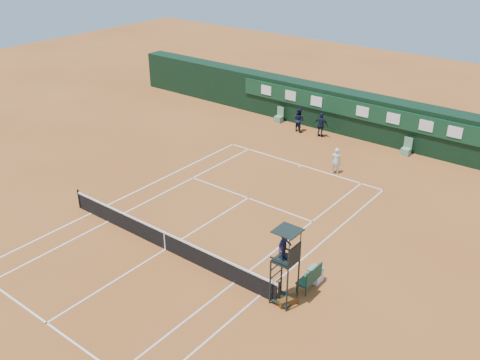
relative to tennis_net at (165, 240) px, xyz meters
name	(u,v)px	position (x,y,z in m)	size (l,w,h in m)	color
ground	(165,249)	(0.00, 0.00, -0.51)	(90.00, 90.00, 0.00)	#A55A27
court_lines	(165,249)	(0.00, 0.00, -0.50)	(11.05, 23.85, 0.01)	white
tennis_net	(165,240)	(0.00, 0.00, 0.00)	(12.90, 0.10, 1.10)	black
back_wall	(354,114)	(0.00, 18.74, 1.00)	(40.00, 1.65, 3.00)	black
linesman_chair_left	(279,118)	(-5.50, 17.48, -0.19)	(0.55, 0.50, 1.15)	#5D8F69
linesman_chair_right	(406,150)	(4.50, 17.48, -0.19)	(0.55, 0.50, 1.15)	#61946F
umpire_chair	(285,251)	(6.46, 0.24, 1.95)	(0.96, 0.95, 3.42)	black
player_bench	(311,277)	(6.88, 1.65, 0.09)	(0.56, 1.20, 1.10)	#193E28
tennis_bag	(288,301)	(6.68, 0.24, -0.36)	(0.36, 0.82, 0.31)	black
cooler	(315,275)	(6.75, 2.24, -0.18)	(0.57, 0.57, 0.65)	silver
tennis_ball	(269,179)	(-0.45, 9.01, -0.47)	(0.07, 0.07, 0.07)	#C9D531
player	(336,161)	(2.21, 12.20, 0.31)	(0.60, 0.39, 1.64)	silver
ball_kid_left	(299,120)	(-3.29, 16.75, 0.37)	(0.85, 0.67, 1.76)	black
ball_kid_right	(321,125)	(-1.50, 16.81, 0.37)	(1.03, 0.43, 1.76)	black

